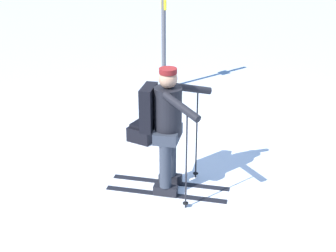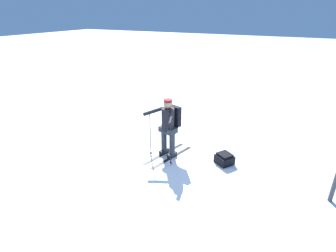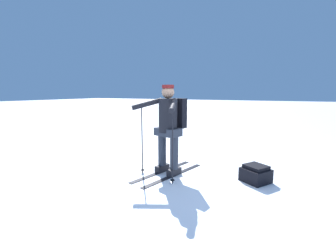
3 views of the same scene
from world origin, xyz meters
name	(u,v)px [view 2 (image 2 of 3)]	position (x,y,z in m)	size (l,w,h in m)	color
ground_plane	(184,171)	(0.00, 0.00, 0.00)	(80.00, 80.00, 0.00)	white
skier	(169,124)	(-0.68, 0.51, 0.94)	(1.00, 1.61, 1.63)	black
dropped_backpack	(224,159)	(0.81, 0.79, 0.14)	(0.54, 0.54, 0.29)	black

